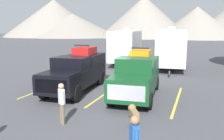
{
  "coord_description": "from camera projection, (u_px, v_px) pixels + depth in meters",
  "views": [
    {
      "loc": [
        4.9,
        -11.98,
        3.71
      ],
      "look_at": [
        0.0,
        1.35,
        1.2
      ],
      "focal_mm": 38.11,
      "sensor_mm": 36.0,
      "label": 1
    }
  ],
  "objects": [
    {
      "name": "ground_plane",
      "position": [
        104.0,
        95.0,
        13.39
      ],
      "size": [
        240.0,
        240.0,
        0.0
      ],
      "primitive_type": "plane",
      "color": "#47474C"
    },
    {
      "name": "mountain_ridge",
      "position": [
        169.0,
        18.0,
        90.04
      ],
      "size": [
        161.05,
        47.2,
        17.55
      ],
      "color": "gray",
      "rests_on": "ground"
    },
    {
      "name": "camper_trailer_a",
      "position": [
        126.0,
        45.0,
        24.28
      ],
      "size": [
        2.98,
        7.81,
        3.72
      ],
      "color": "white",
      "rests_on": "ground"
    },
    {
      "name": "lot_stripe_b",
      "position": [
        106.0,
        93.0,
        13.71
      ],
      "size": [
        0.12,
        5.5,
        0.01
      ],
      "primitive_type": "cube",
      "color": "gold",
      "rests_on": "ground"
    },
    {
      "name": "dog",
      "position": [
        133.0,
        112.0,
        9.12
      ],
      "size": [
        0.59,
        0.88,
        0.77
      ],
      "color": "olive",
      "rests_on": "ground"
    },
    {
      "name": "lot_stripe_c",
      "position": [
        177.0,
        100.0,
        12.36
      ],
      "size": [
        0.12,
        5.5,
        0.01
      ],
      "primitive_type": "cube",
      "color": "gold",
      "rests_on": "ground"
    },
    {
      "name": "lot_stripe_a",
      "position": [
        48.0,
        87.0,
        15.06
      ],
      "size": [
        0.12,
        5.5,
        0.01
      ],
      "primitive_type": "cube",
      "color": "gold",
      "rests_on": "ground"
    },
    {
      "name": "camper_trailer_b",
      "position": [
        171.0,
        46.0,
        22.1
      ],
      "size": [
        3.18,
        8.68,
        3.87
      ],
      "color": "silver",
      "rests_on": "ground"
    },
    {
      "name": "person_c",
      "position": [
        62.0,
        101.0,
        9.16
      ],
      "size": [
        0.31,
        0.3,
        1.64
      ],
      "color": "#726047",
      "rests_on": "ground"
    },
    {
      "name": "pickup_truck_b",
      "position": [
        137.0,
        75.0,
        13.03
      ],
      "size": [
        2.47,
        5.67,
        2.62
      ],
      "color": "#144723",
      "rests_on": "ground"
    },
    {
      "name": "pickup_truck_a",
      "position": [
        77.0,
        70.0,
        14.25
      ],
      "size": [
        2.51,
        5.9,
        2.68
      ],
      "color": "black",
      "rests_on": "ground"
    }
  ]
}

